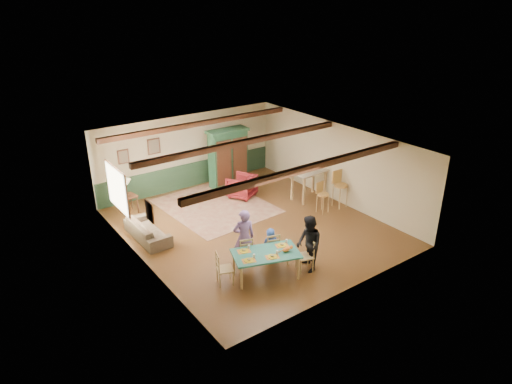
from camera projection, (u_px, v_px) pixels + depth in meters
floor at (252, 227)px, 14.04m from camera, size 8.00×8.00×0.00m
wall_back at (188, 152)px, 16.47m from camera, size 7.00×0.02×2.70m
wall_left at (140, 217)px, 11.62m from camera, size 0.02×8.00×2.70m
wall_right at (337, 163)px, 15.38m from camera, size 0.02×8.00×2.70m
ceiling at (252, 143)px, 12.96m from camera, size 7.00×8.00×0.02m
wainscot_back at (190, 175)px, 16.82m from camera, size 6.95×0.03×0.90m
ceiling_beam_front at (306, 169)px, 11.28m from camera, size 6.95×0.16×0.16m
ceiling_beam_mid at (244, 142)px, 13.29m from camera, size 6.95×0.16×0.16m
ceiling_beam_back at (200, 123)px, 15.23m from camera, size 6.95×0.16×0.16m
window_left at (117, 189)px, 12.82m from camera, size 0.06×1.60×1.30m
picture_left_wall at (150, 211)px, 11.03m from camera, size 0.04×0.42×0.52m
picture_back_a at (154, 146)px, 15.57m from camera, size 0.45×0.04×0.55m
picture_back_b at (123, 157)px, 15.04m from camera, size 0.38×0.04×0.48m
dining_table at (266, 265)px, 11.43m from camera, size 1.86×1.41×0.69m
dining_chair_far_left at (245, 251)px, 11.88m from camera, size 0.50×0.51×0.87m
dining_chair_far_right at (271, 247)px, 12.07m from camera, size 0.50×0.51×0.87m
dining_chair_end_left at (225, 268)px, 11.12m from camera, size 0.51×0.50×0.87m
dining_chair_end_right at (305, 255)px, 11.67m from camera, size 0.51×0.50×0.87m
person_man at (244, 238)px, 11.80m from camera, size 0.67×0.55×1.58m
person_woman at (309, 244)px, 11.57m from camera, size 0.78×0.88×1.51m
person_child at (271, 245)px, 12.12m from camera, size 0.52×0.42×0.92m
cat at (286, 249)px, 11.31m from camera, size 0.35×0.23×0.16m
place_setting_near_left at (249, 259)px, 10.94m from camera, size 0.44×0.38×0.11m
place_setting_near_center at (272, 255)px, 11.10m from camera, size 0.44×0.38×0.11m
place_setting_far_left at (244, 249)px, 11.34m from camera, size 0.44×0.38×0.11m
place_setting_far_right at (282, 244)px, 11.61m from camera, size 0.44×0.38×0.11m
area_rug at (216, 206)px, 15.40m from camera, size 3.32×3.86×0.01m
armoire at (228, 158)px, 16.64m from camera, size 1.54×0.64×2.16m
armchair at (242, 186)px, 15.97m from camera, size 1.16×1.17×0.80m
sofa at (148, 230)px, 13.26m from camera, size 0.76×1.87×0.54m
end_table at (129, 204)px, 14.80m from camera, size 0.56×0.56×0.62m
table_lamp at (127, 188)px, 14.56m from camera, size 0.32×0.32×0.56m
counter_table at (309, 185)px, 15.80m from camera, size 1.29×0.82×1.03m
bar_stool_left at (323, 198)px, 14.77m from camera, size 0.41×0.44×1.02m
bar_stool_right at (340, 189)px, 15.13m from camera, size 0.45×0.49×1.24m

